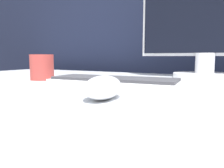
{
  "coord_description": "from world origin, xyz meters",
  "views": [
    {
      "loc": [
        0.19,
        -0.57,
        0.83
      ],
      "look_at": [
        -0.04,
        -0.16,
        0.78
      ],
      "focal_mm": 35.0,
      "sensor_mm": 36.0,
      "label": 1
    }
  ],
  "objects_px": {
    "computer_mouse_near": "(103,87)",
    "mug": "(42,67)",
    "monitor": "(207,19)",
    "keyboard": "(114,81)"
  },
  "relations": [
    {
      "from": "computer_mouse_near",
      "to": "keyboard",
      "type": "distance_m",
      "value": 0.22
    },
    {
      "from": "computer_mouse_near",
      "to": "monitor",
      "type": "distance_m",
      "value": 0.62
    },
    {
      "from": "computer_mouse_near",
      "to": "mug",
      "type": "height_order",
      "value": "mug"
    },
    {
      "from": "monitor",
      "to": "keyboard",
      "type": "bearing_deg",
      "value": -120.26
    },
    {
      "from": "mug",
      "to": "monitor",
      "type": "bearing_deg",
      "value": 34.65
    },
    {
      "from": "keyboard",
      "to": "monitor",
      "type": "relative_size",
      "value": 0.78
    },
    {
      "from": "computer_mouse_near",
      "to": "mug",
      "type": "xyz_separation_m",
      "value": [
        -0.39,
        0.21,
        0.02
      ]
    },
    {
      "from": "monitor",
      "to": "mug",
      "type": "bearing_deg",
      "value": -145.35
    },
    {
      "from": "keyboard",
      "to": "monitor",
      "type": "height_order",
      "value": "monitor"
    },
    {
      "from": "monitor",
      "to": "mug",
      "type": "xyz_separation_m",
      "value": [
        -0.52,
        -0.36,
        -0.18
      ]
    }
  ]
}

